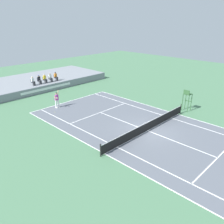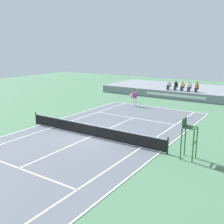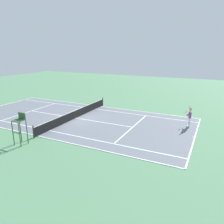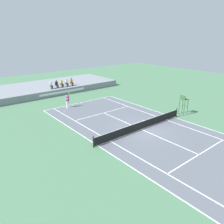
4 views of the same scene
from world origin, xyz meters
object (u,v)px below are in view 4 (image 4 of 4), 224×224
(spectator_seated_1, at_px, (57,84))
(spectator_seated_3, at_px, (67,83))
(spectator_seated_4, at_px, (72,82))
(spectator_seated_2, at_px, (62,83))
(tennis_ball, at_px, (65,111))
(umpire_chair, at_px, (184,102))
(tennis_player, at_px, (68,100))
(spectator_seated_0, at_px, (51,85))

(spectator_seated_1, height_order, spectator_seated_3, same)
(spectator_seated_3, xyz_separation_m, spectator_seated_4, (0.92, 0.00, 0.00))
(spectator_seated_1, distance_m, spectator_seated_3, 1.78)
(spectator_seated_2, relative_size, spectator_seated_4, 1.00)
(tennis_ball, height_order, umpire_chair, umpire_chair)
(tennis_player, relative_size, tennis_ball, 30.63)
(spectator_seated_1, height_order, spectator_seated_4, same)
(spectator_seated_2, relative_size, tennis_player, 0.61)
(spectator_seated_1, distance_m, spectator_seated_2, 0.89)
(spectator_seated_4, relative_size, tennis_player, 0.61)
(spectator_seated_0, bearing_deg, umpire_chair, -65.24)
(spectator_seated_0, xyz_separation_m, spectator_seated_1, (0.97, 0.00, 0.00))
(umpire_chair, bearing_deg, spectator_seated_0, 114.76)
(tennis_ball, relative_size, umpire_chair, 0.03)
(spectator_seated_4, bearing_deg, spectator_seated_2, 180.00)
(spectator_seated_0, distance_m, spectator_seated_1, 0.97)
(tennis_ball, bearing_deg, spectator_seated_4, 55.57)
(spectator_seated_2, height_order, tennis_player, spectator_seated_2)
(tennis_player, height_order, umpire_chair, umpire_chair)
(spectator_seated_1, height_order, tennis_ball, spectator_seated_1)
(spectator_seated_4, bearing_deg, umpire_chair, -75.29)
(spectator_seated_1, distance_m, umpire_chair, 19.93)
(spectator_seated_1, height_order, spectator_seated_2, same)
(spectator_seated_2, bearing_deg, spectator_seated_4, 0.00)
(tennis_player, bearing_deg, umpire_chair, -49.17)
(spectator_seated_0, bearing_deg, spectator_seated_3, 0.00)
(spectator_seated_1, relative_size, spectator_seated_3, 1.00)
(spectator_seated_2, xyz_separation_m, tennis_player, (-2.93, -7.35, -0.64))
(spectator_seated_1, height_order, tennis_player, spectator_seated_1)
(spectator_seated_1, bearing_deg, umpire_chair, -67.76)
(spectator_seated_1, xyz_separation_m, spectator_seated_3, (1.78, 0.00, 0.00))
(spectator_seated_0, height_order, tennis_ball, spectator_seated_0)
(spectator_seated_0, relative_size, tennis_player, 0.61)
(spectator_seated_4, bearing_deg, spectator_seated_3, 180.00)
(spectator_seated_3, xyz_separation_m, umpire_chair, (5.76, -18.45, -0.08))
(spectator_seated_3, relative_size, tennis_player, 0.61)
(spectator_seated_0, xyz_separation_m, tennis_ball, (-2.10, -8.41, -1.60))
(spectator_seated_2, distance_m, spectator_seated_3, 0.89)
(spectator_seated_3, bearing_deg, tennis_ball, -119.95)
(spectator_seated_4, bearing_deg, spectator_seated_1, 180.00)
(spectator_seated_1, xyz_separation_m, tennis_ball, (-3.06, -8.41, -1.60))
(tennis_player, bearing_deg, spectator_seated_4, 57.15)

